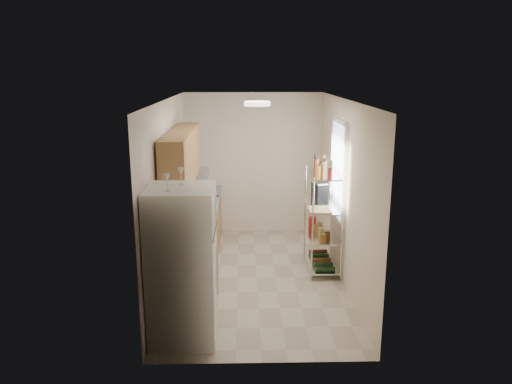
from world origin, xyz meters
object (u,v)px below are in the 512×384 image
(rice_cooker, at_px, (192,212))
(cutting_board, at_px, (320,210))
(refrigerator, at_px, (182,265))
(espresso_machine, at_px, (319,192))
(frying_pan_large, at_px, (195,205))

(rice_cooker, bearing_deg, cutting_board, -0.88)
(rice_cooker, relative_size, cutting_board, 0.64)
(rice_cooker, height_order, cutting_board, rice_cooker)
(refrigerator, bearing_deg, espresso_machine, 50.47)
(refrigerator, bearing_deg, frying_pan_large, 91.98)
(refrigerator, height_order, cutting_board, refrigerator)
(rice_cooker, distance_m, cutting_board, 1.85)
(cutting_board, bearing_deg, espresso_machine, 82.30)
(refrigerator, height_order, frying_pan_large, refrigerator)
(refrigerator, distance_m, cutting_board, 2.47)
(frying_pan_large, relative_size, cutting_board, 0.65)
(refrigerator, bearing_deg, cutting_board, 43.61)
(rice_cooker, bearing_deg, refrigerator, -87.78)
(espresso_machine, bearing_deg, frying_pan_large, 160.37)
(frying_pan_large, distance_m, espresso_machine, 1.96)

